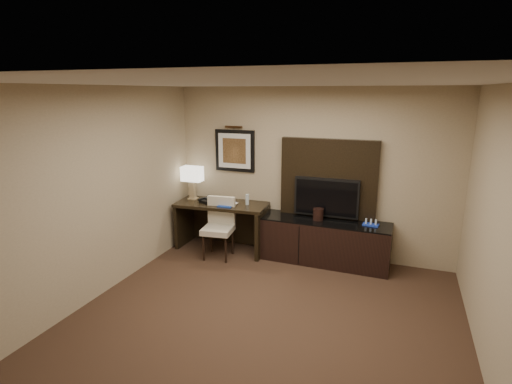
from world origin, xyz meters
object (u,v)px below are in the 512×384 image
at_px(water_bottle, 247,199).
at_px(minibar_tray, 371,223).
at_px(desk, 222,226).
at_px(desk_phone, 207,200).
at_px(desk_chair, 218,229).
at_px(tv, 326,197).
at_px(ice_bucket, 318,214).
at_px(credenza, 324,241).
at_px(table_lamp, 193,183).

height_order(water_bottle, minibar_tray, water_bottle).
distance_m(desk, desk_phone, 0.52).
bearing_deg(water_bottle, desk_phone, -170.16).
xyz_separation_m(desk_chair, minibar_tray, (2.32, 0.42, 0.25)).
height_order(tv, desk_chair, tv).
relative_size(ice_bucket, minibar_tray, 0.80).
distance_m(desk_chair, desk_phone, 0.59).
bearing_deg(tv, minibar_tray, -10.66).
bearing_deg(desk_chair, credenza, 7.08).
bearing_deg(minibar_tray, table_lamp, -179.95).
xyz_separation_m(table_lamp, desk_phone, (0.33, -0.12, -0.22)).
bearing_deg(tv, desk_phone, -172.59).
height_order(tv, desk_phone, tv).
bearing_deg(minibar_tray, desk_chair, -169.82).
distance_m(tv, desk_phone, 1.98).
xyz_separation_m(desk_phone, minibar_tray, (2.65, 0.12, -0.13)).
height_order(table_lamp, ice_bucket, table_lamp).
xyz_separation_m(table_lamp, minibar_tray, (2.98, 0.00, -0.36)).
bearing_deg(desk, ice_bucket, -2.25).
distance_m(table_lamp, desk_phone, 0.41).
distance_m(desk, ice_bucket, 1.66).
bearing_deg(table_lamp, minibar_tray, 0.05).
bearing_deg(water_bottle, minibar_tray, 0.11).
relative_size(desk_chair, desk_phone, 4.71).
relative_size(tv, water_bottle, 5.74).
bearing_deg(tv, table_lamp, -176.63).
height_order(desk, desk_chair, desk_chair).
bearing_deg(desk, tv, 2.58).
bearing_deg(desk_phone, desk_chair, -22.38).
relative_size(desk, minibar_tray, 6.68).
relative_size(credenza, ice_bucket, 11.02).
bearing_deg(ice_bucket, desk_phone, -176.73).
xyz_separation_m(desk, desk_chair, (0.09, -0.35, 0.07)).
bearing_deg(tv, desk, -173.33).
distance_m(desk_chair, ice_bucket, 1.61).
xyz_separation_m(table_lamp, ice_bucket, (2.19, -0.01, -0.31)).
distance_m(desk, credenza, 1.72).
relative_size(credenza, desk_phone, 9.83).
height_order(credenza, desk_phone, desk_phone).
xyz_separation_m(credenza, minibar_tray, (0.69, 0.01, 0.39)).
bearing_deg(desk_chair, tv, 11.78).
height_order(table_lamp, desk_phone, table_lamp).
height_order(tv, ice_bucket, tv).
relative_size(desk, water_bottle, 8.70).
relative_size(credenza, tv, 2.00).
distance_m(water_bottle, ice_bucket, 1.19).
distance_m(desk_phone, minibar_tray, 2.66).
xyz_separation_m(credenza, tv, (-0.02, 0.14, 0.68)).
xyz_separation_m(desk_chair, desk_phone, (-0.34, 0.29, 0.38)).
bearing_deg(ice_bucket, desk, -178.16).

